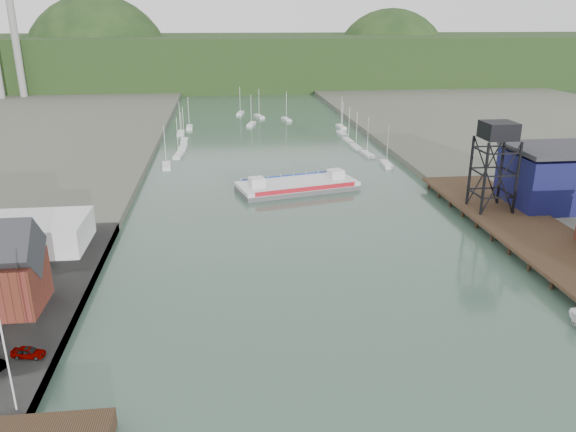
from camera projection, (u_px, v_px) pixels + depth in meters
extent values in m
cube|color=black|center=(536.00, 235.00, 91.59)|extent=(14.00, 70.00, 0.50)
cylinder|color=black|center=(501.00, 243.00, 91.29)|extent=(0.60, 0.60, 2.20)
cylinder|color=black|center=(570.00, 239.00, 92.62)|extent=(0.60, 0.60, 2.20)
cube|color=silver|center=(27.00, 234.00, 86.66)|extent=(18.00, 12.00, 4.50)
cylinder|color=silver|center=(6.00, 353.00, 49.18)|extent=(0.16, 0.16, 12.00)
cylinder|color=black|center=(485.00, 179.00, 98.14)|extent=(0.50, 0.50, 13.00)
cylinder|color=black|center=(517.00, 178.00, 98.81)|extent=(0.50, 0.50, 13.00)
cylinder|color=black|center=(470.00, 171.00, 103.76)|extent=(0.50, 0.50, 13.00)
cylinder|color=black|center=(501.00, 170.00, 104.42)|extent=(0.50, 0.50, 13.00)
cube|color=black|center=(499.00, 130.00, 98.61)|extent=(5.50, 5.50, 3.00)
cube|color=#0D0E3D|center=(563.00, 180.00, 105.50)|extent=(20.00, 14.00, 10.00)
cube|color=#2D2D33|center=(568.00, 149.00, 103.53)|extent=(20.50, 14.50, 0.80)
cube|color=silver|center=(166.00, 166.00, 140.10)|extent=(2.67, 7.65, 0.90)
cube|color=silver|center=(179.00, 155.00, 151.03)|extent=(2.81, 7.67, 0.90)
cube|color=silver|center=(183.00, 148.00, 159.40)|extent=(2.35, 7.59, 0.90)
cube|color=silver|center=(184.00, 141.00, 168.67)|extent=(2.01, 7.50, 0.90)
cube|color=silver|center=(181.00, 133.00, 179.93)|extent=(2.00, 7.50, 0.90)
cube|color=silver|center=(189.00, 128.00, 189.40)|extent=(2.16, 7.54, 0.90)
cube|color=silver|center=(386.00, 165.00, 141.64)|extent=(2.53, 7.62, 0.90)
cube|color=silver|center=(367.00, 154.00, 152.15)|extent=(2.76, 7.67, 0.90)
cube|color=silver|center=(356.00, 147.00, 160.27)|extent=(2.22, 7.56, 0.90)
cube|color=silver|center=(348.00, 141.00, 168.66)|extent=(2.18, 7.54, 0.90)
cube|color=silver|center=(342.00, 134.00, 179.10)|extent=(2.46, 7.61, 0.90)
cube|color=silver|center=(341.00, 127.00, 190.20)|extent=(2.48, 7.61, 0.90)
cube|color=silver|center=(251.00, 124.00, 195.32)|extent=(3.78, 7.76, 0.90)
cube|color=silver|center=(286.00, 120.00, 204.27)|extent=(3.31, 7.74, 0.90)
cube|color=silver|center=(259.00, 116.00, 210.72)|extent=(3.76, 7.76, 0.90)
cube|color=silver|center=(240.00, 113.00, 217.47)|extent=(3.40, 7.74, 0.90)
cylinder|color=gray|center=(14.00, 31.00, 244.72)|extent=(3.20, 3.20, 60.00)
cube|color=black|center=(243.00, 61.00, 322.85)|extent=(500.00, 120.00, 28.00)
sphere|color=black|center=(101.00, 69.00, 315.34)|extent=(80.00, 80.00, 80.00)
sphere|color=black|center=(389.00, 68.00, 344.17)|extent=(70.00, 70.00, 70.00)
cube|color=#545457|center=(297.00, 188.00, 121.74)|extent=(27.20, 16.08, 1.02)
cube|color=silver|center=(297.00, 184.00, 121.43)|extent=(27.20, 16.08, 0.82)
cube|color=red|center=(306.00, 189.00, 116.83)|extent=(21.80, 5.60, 0.92)
cube|color=navy|center=(289.00, 177.00, 125.90)|extent=(21.80, 5.60, 0.92)
cube|color=silver|center=(257.00, 182.00, 117.95)|extent=(3.71, 3.71, 2.04)
cube|color=silver|center=(336.00, 174.00, 124.09)|extent=(3.71, 3.71, 2.04)
imported|color=#999999|center=(28.00, 352.00, 58.92)|extent=(3.66, 2.03, 1.18)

